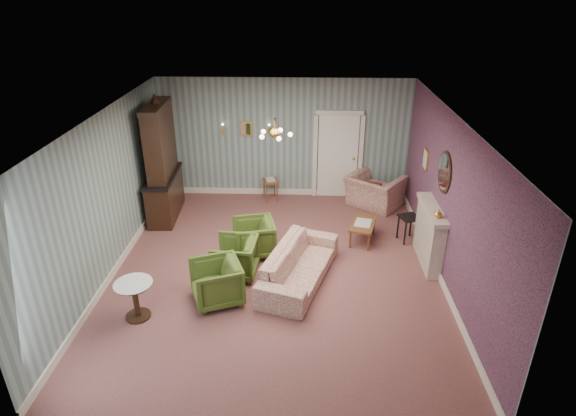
{
  "coord_description": "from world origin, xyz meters",
  "views": [
    {
      "loc": [
        0.48,
        -7.56,
        4.94
      ],
      "look_at": [
        0.2,
        0.4,
        1.1
      ],
      "focal_mm": 29.84,
      "sensor_mm": 36.0,
      "label": 1
    }
  ],
  "objects_px": {
    "dresser": "(161,159)",
    "fireplace": "(429,235)",
    "olive_chair_b": "(235,256)",
    "coffee_table": "(362,232)",
    "sofa_chintz": "(299,259)",
    "side_table_black": "(408,229)",
    "wingback_chair": "(375,186)",
    "pedestal_table": "(136,300)",
    "olive_chair_c": "(254,236)",
    "olive_chair_a": "(216,280)"
  },
  "relations": [
    {
      "from": "coffee_table",
      "to": "side_table_black",
      "type": "distance_m",
      "value": 0.94
    },
    {
      "from": "wingback_chair",
      "to": "side_table_black",
      "type": "xyz_separation_m",
      "value": [
        0.49,
        -1.67,
        -0.24
      ]
    },
    {
      "from": "pedestal_table",
      "to": "sofa_chintz",
      "type": "bearing_deg",
      "value": 23.8
    },
    {
      "from": "fireplace",
      "to": "pedestal_table",
      "type": "bearing_deg",
      "value": -159.76
    },
    {
      "from": "olive_chair_a",
      "to": "pedestal_table",
      "type": "relative_size",
      "value": 1.22
    },
    {
      "from": "olive_chair_b",
      "to": "coffee_table",
      "type": "bearing_deg",
      "value": 122.57
    },
    {
      "from": "sofa_chintz",
      "to": "pedestal_table",
      "type": "relative_size",
      "value": 3.38
    },
    {
      "from": "olive_chair_c",
      "to": "dresser",
      "type": "height_order",
      "value": "dresser"
    },
    {
      "from": "olive_chair_a",
      "to": "side_table_black",
      "type": "distance_m",
      "value": 4.21
    },
    {
      "from": "olive_chair_b",
      "to": "fireplace",
      "type": "height_order",
      "value": "fireplace"
    },
    {
      "from": "olive_chair_a",
      "to": "dresser",
      "type": "distance_m",
      "value": 3.74
    },
    {
      "from": "fireplace",
      "to": "side_table_black",
      "type": "bearing_deg",
      "value": 104.57
    },
    {
      "from": "sofa_chintz",
      "to": "fireplace",
      "type": "distance_m",
      "value": 2.54
    },
    {
      "from": "pedestal_table",
      "to": "olive_chair_a",
      "type": "bearing_deg",
      "value": 21.62
    },
    {
      "from": "olive_chair_a",
      "to": "fireplace",
      "type": "distance_m",
      "value": 4.05
    },
    {
      "from": "olive_chair_a",
      "to": "olive_chair_b",
      "type": "relative_size",
      "value": 1.03
    },
    {
      "from": "olive_chair_c",
      "to": "sofa_chintz",
      "type": "bearing_deg",
      "value": 32.07
    },
    {
      "from": "dresser",
      "to": "fireplace",
      "type": "xyz_separation_m",
      "value": [
        5.51,
        -1.82,
        -0.79
      ]
    },
    {
      "from": "olive_chair_c",
      "to": "wingback_chair",
      "type": "bearing_deg",
      "value": 117.91
    },
    {
      "from": "olive_chair_c",
      "to": "side_table_black",
      "type": "height_order",
      "value": "olive_chair_c"
    },
    {
      "from": "dresser",
      "to": "coffee_table",
      "type": "xyz_separation_m",
      "value": [
        4.36,
        -1.06,
        -1.16
      ]
    },
    {
      "from": "sofa_chintz",
      "to": "side_table_black",
      "type": "distance_m",
      "value": 2.7
    },
    {
      "from": "wingback_chair",
      "to": "coffee_table",
      "type": "height_order",
      "value": "wingback_chair"
    },
    {
      "from": "olive_chair_a",
      "to": "fireplace",
      "type": "relative_size",
      "value": 0.57
    },
    {
      "from": "pedestal_table",
      "to": "olive_chair_b",
      "type": "bearing_deg",
      "value": 42.64
    },
    {
      "from": "olive_chair_c",
      "to": "wingback_chair",
      "type": "distance_m",
      "value": 3.49
    },
    {
      "from": "side_table_black",
      "to": "pedestal_table",
      "type": "distance_m",
      "value": 5.49
    },
    {
      "from": "coffee_table",
      "to": "fireplace",
      "type": "bearing_deg",
      "value": -33.5
    },
    {
      "from": "olive_chair_c",
      "to": "sofa_chintz",
      "type": "height_order",
      "value": "sofa_chintz"
    },
    {
      "from": "olive_chair_b",
      "to": "dresser",
      "type": "bearing_deg",
      "value": -136.86
    },
    {
      "from": "fireplace",
      "to": "wingback_chair",
      "type": "bearing_deg",
      "value": 105.79
    },
    {
      "from": "side_table_black",
      "to": "fireplace",
      "type": "bearing_deg",
      "value": -75.43
    },
    {
      "from": "coffee_table",
      "to": "side_table_black",
      "type": "height_order",
      "value": "side_table_black"
    },
    {
      "from": "olive_chair_c",
      "to": "side_table_black",
      "type": "distance_m",
      "value": 3.19
    },
    {
      "from": "dresser",
      "to": "fireplace",
      "type": "bearing_deg",
      "value": -21.42
    },
    {
      "from": "olive_chair_b",
      "to": "olive_chair_c",
      "type": "bearing_deg",
      "value": 164.13
    },
    {
      "from": "wingback_chair",
      "to": "pedestal_table",
      "type": "relative_size",
      "value": 1.79
    },
    {
      "from": "olive_chair_b",
      "to": "side_table_black",
      "type": "xyz_separation_m",
      "value": [
        3.4,
        1.36,
        -0.11
      ]
    },
    {
      "from": "dresser",
      "to": "pedestal_table",
      "type": "relative_size",
      "value": 4.16
    },
    {
      "from": "olive_chair_c",
      "to": "wingback_chair",
      "type": "xyz_separation_m",
      "value": [
        2.63,
        2.29,
        0.12
      ]
    },
    {
      "from": "fireplace",
      "to": "side_table_black",
      "type": "height_order",
      "value": "fireplace"
    },
    {
      "from": "sofa_chintz",
      "to": "side_table_black",
      "type": "xyz_separation_m",
      "value": [
        2.22,
        1.52,
        -0.15
      ]
    },
    {
      "from": "wingback_chair",
      "to": "pedestal_table",
      "type": "xyz_separation_m",
      "value": [
        -4.32,
        -4.33,
        -0.19
      ]
    },
    {
      "from": "dresser",
      "to": "wingback_chair",
      "type": "bearing_deg",
      "value": 4.64
    },
    {
      "from": "sofa_chintz",
      "to": "olive_chair_c",
      "type": "bearing_deg",
      "value": 63.09
    },
    {
      "from": "fireplace",
      "to": "coffee_table",
      "type": "height_order",
      "value": "fireplace"
    },
    {
      "from": "wingback_chair",
      "to": "dresser",
      "type": "distance_m",
      "value": 4.93
    },
    {
      "from": "wingback_chair",
      "to": "side_table_black",
      "type": "bearing_deg",
      "value": 143.6
    },
    {
      "from": "olive_chair_b",
      "to": "wingback_chair",
      "type": "distance_m",
      "value": 4.2
    },
    {
      "from": "wingback_chair",
      "to": "pedestal_table",
      "type": "distance_m",
      "value": 6.11
    }
  ]
}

